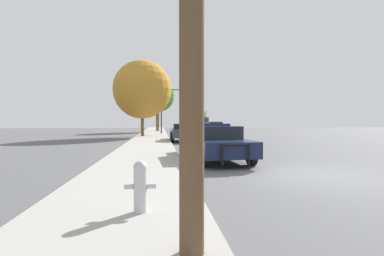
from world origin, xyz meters
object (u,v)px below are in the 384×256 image
object	(u,v)px
box_truck	(198,120)
tree_sidewalk_far	(158,95)
car_background_midblock	(183,132)
car_background_oncoming	(214,128)
traffic_light	(173,102)
fire_hydrant	(140,185)
police_car	(215,142)
tree_sidewalk_mid	(142,90)

from	to	relation	value
box_truck	tree_sidewalk_far	world-z (taller)	tree_sidewalk_far
car_background_midblock	box_truck	xyz separation A→B (m)	(4.34, 25.27, 0.86)
car_background_oncoming	box_truck	size ratio (longest dim) A/B	0.63
traffic_light	box_truck	world-z (taller)	traffic_light
fire_hydrant	car_background_oncoming	bearing A→B (deg)	77.21
police_car	fire_hydrant	distance (m)	7.50
traffic_light	tree_sidewalk_mid	size ratio (longest dim) A/B	0.70
police_car	tree_sidewalk_mid	world-z (taller)	tree_sidewalk_mid
traffic_light	tree_sidewalk_far	world-z (taller)	tree_sidewalk_far
box_truck	tree_sidewalk_far	distance (m)	9.47
traffic_light	box_truck	bearing A→B (deg)	72.25
police_car	tree_sidewalk_far	xyz separation A→B (m)	(-2.47, 29.81, 4.35)
box_truck	tree_sidewalk_mid	xyz separation A→B (m)	(-7.73, -19.06, 2.92)
tree_sidewalk_mid	traffic_light	bearing A→B (deg)	56.05
car_background_midblock	box_truck	distance (m)	25.65
fire_hydrant	tree_sidewalk_far	xyz separation A→B (m)	(0.06, 36.87, 4.52)
tree_sidewalk_far	tree_sidewalk_mid	distance (m)	13.08
car_background_oncoming	tree_sidewalk_mid	world-z (taller)	tree_sidewalk_mid
fire_hydrant	box_truck	world-z (taller)	box_truck
police_car	car_background_midblock	distance (m)	10.61
tree_sidewalk_far	tree_sidewalk_mid	world-z (taller)	tree_sidewalk_far
tree_sidewalk_far	tree_sidewalk_mid	size ratio (longest dim) A/B	1.03
fire_hydrant	box_truck	distance (m)	43.42
traffic_light	car_background_oncoming	distance (m)	5.50
fire_hydrant	box_truck	bearing A→B (deg)	81.47
tree_sidewalk_far	tree_sidewalk_mid	xyz separation A→B (m)	(-1.35, -13.00, -0.58)
box_truck	tree_sidewalk_mid	size ratio (longest dim) A/B	0.96
box_truck	tree_sidewalk_far	size ratio (longest dim) A/B	0.93
police_car	box_truck	xyz separation A→B (m)	(3.91, 35.87, 0.86)
police_car	traffic_light	distance (m)	21.63
fire_hydrant	car_background_midblock	world-z (taller)	car_background_midblock
box_truck	tree_sidewalk_mid	world-z (taller)	tree_sidewalk_mid
fire_hydrant	car_background_oncoming	xyz separation A→B (m)	(6.49, 28.58, 0.19)
fire_hydrant	police_car	bearing A→B (deg)	70.31
tree_sidewalk_far	box_truck	bearing A→B (deg)	43.55
police_car	fire_hydrant	xyz separation A→B (m)	(-2.53, -7.06, -0.17)
traffic_light	box_truck	xyz separation A→B (m)	(4.63, 14.45, -2.06)
police_car	car_background_oncoming	xyz separation A→B (m)	(3.96, 21.52, 0.02)
fire_hydrant	traffic_light	distance (m)	28.71
tree_sidewalk_mid	tree_sidewalk_far	bearing A→B (deg)	84.06
traffic_light	box_truck	distance (m)	15.31
police_car	car_background_midblock	bearing A→B (deg)	-91.42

